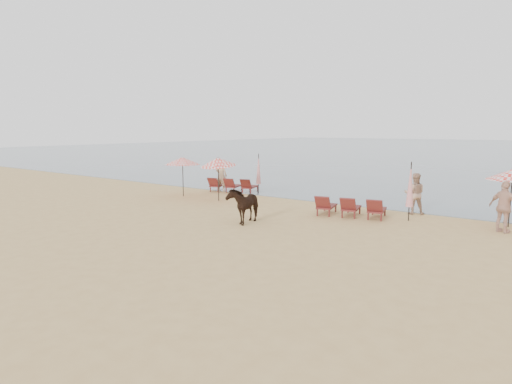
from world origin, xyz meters
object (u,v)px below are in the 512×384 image
umbrella_closed_right (410,185)px  beachgoer_right_b (504,207)px  lounger_cluster_right (350,207)px  beachgoer_right_a (415,194)px  umbrella_closed_left (259,169)px  beachgoer_left (221,176)px  umbrella_open_left_a (182,161)px  lounger_cluster_left (233,185)px  cow (244,205)px  umbrella_open_left_b (218,162)px

umbrella_closed_right → beachgoer_right_b: size_ratio=1.28×
lounger_cluster_right → beachgoer_right_a: 3.00m
umbrella_closed_left → beachgoer_left: 2.38m
umbrella_open_left_a → umbrella_closed_right: umbrella_closed_right is taller
lounger_cluster_left → lounger_cluster_right: 8.88m
umbrella_closed_left → cow: bearing=-58.6°
lounger_cluster_right → umbrella_open_left_a: size_ratio=1.40×
lounger_cluster_right → umbrella_open_left_b: (-7.13, -0.20, 1.59)m
cow → lounger_cluster_right: bearing=39.0°
umbrella_open_left_a → beachgoer_left: bearing=97.8°
umbrella_closed_left → beachgoer_right_b: umbrella_closed_left is taller
lounger_cluster_left → umbrella_open_left_a: (-1.22, -2.79, 1.54)m
lounger_cluster_left → umbrella_closed_right: bearing=-26.5°
umbrella_open_left_a → beachgoer_right_b: 15.30m
beachgoer_left → cow: bearing=123.6°
umbrella_open_left_b → umbrella_closed_left: umbrella_open_left_b is taller
lounger_cluster_right → beachgoer_right_a: (1.99, 2.20, 0.48)m
umbrella_closed_right → umbrella_open_left_b: bearing=-174.9°
umbrella_closed_right → beachgoer_right_a: bearing=98.9°
lounger_cluster_left → umbrella_open_left_a: bearing=-129.6°
umbrella_open_left_b → cow: bearing=-27.5°
umbrella_open_left_b → umbrella_closed_left: bearing=96.1°
umbrella_closed_right → beachgoer_left: size_ratio=1.26×
umbrella_open_left_a → umbrella_closed_left: umbrella_closed_left is taller
umbrella_closed_left → beachgoer_left: (-2.26, -0.60, -0.46)m
lounger_cluster_right → cow: (-2.95, -3.48, 0.30)m
umbrella_open_left_b → beachgoer_right_a: (9.12, 2.40, -1.11)m
umbrella_closed_left → umbrella_closed_right: 9.41m
umbrella_open_left_a → beachgoer_right_a: size_ratio=1.21×
lounger_cluster_right → umbrella_open_left_a: 9.83m
beachgoer_left → umbrella_open_left_a: bearing=64.5°
lounger_cluster_right → umbrella_open_left_b: umbrella_open_left_b is taller
beachgoer_left → umbrella_open_left_b: bearing=115.0°
beachgoer_right_a → umbrella_closed_left: bearing=-26.2°
lounger_cluster_right → umbrella_closed_left: umbrella_closed_left is taller
beachgoer_left → beachgoer_right_b: beachgoer_left is taller
lounger_cluster_right → cow: cow is taller
umbrella_open_left_b → cow: 5.47m
lounger_cluster_right → umbrella_open_left_a: (-9.71, -0.19, 1.52)m
beachgoer_right_a → umbrella_open_left_a: bearing=-9.7°
lounger_cluster_right → cow: 4.57m
umbrella_open_left_b → umbrella_closed_right: (9.36, 0.83, -0.54)m
beachgoer_left → beachgoer_right_a: 11.13m
umbrella_open_left_a → beachgoer_right_b: umbrella_open_left_a is taller
beachgoer_right_a → beachgoer_left: bearing=-22.1°
lounger_cluster_right → cow: size_ratio=1.78×
lounger_cluster_left → cow: size_ratio=1.75×
lounger_cluster_left → beachgoer_right_a: 10.50m
lounger_cluster_left → beachgoer_right_b: 14.18m
beachgoer_left → beachgoer_right_b: size_ratio=1.02×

